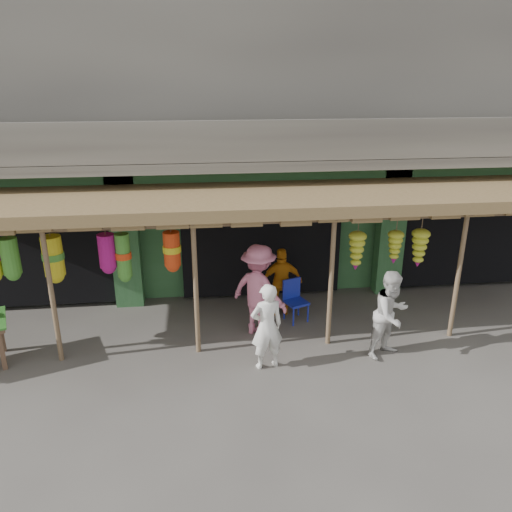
{
  "coord_description": "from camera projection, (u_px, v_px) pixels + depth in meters",
  "views": [
    {
      "loc": [
        -1.41,
        -8.49,
        4.96
      ],
      "look_at": [
        -0.26,
        1.0,
        1.42
      ],
      "focal_mm": 35.0,
      "sensor_mm": 36.0,
      "label": 1
    }
  ],
  "objects": [
    {
      "name": "building",
      "position": [
        248.0,
        136.0,
        13.15
      ],
      "size": [
        16.4,
        6.8,
        7.0
      ],
      "color": "gray",
      "rests_on": "ground"
    },
    {
      "name": "person_shopper",
      "position": [
        259.0,
        290.0,
        9.77
      ],
      "size": [
        1.37,
        1.32,
        1.87
      ],
      "primitive_type": "imported",
      "rotation": [
        0.0,
        0.0,
        2.42
      ],
      "color": "pink",
      "rests_on": "ground"
    },
    {
      "name": "person_front",
      "position": [
        267.0,
        327.0,
        8.66
      ],
      "size": [
        0.65,
        0.5,
        1.6
      ],
      "primitive_type": "imported",
      "rotation": [
        0.0,
        0.0,
        3.36
      ],
      "color": "white",
      "rests_on": "ground"
    },
    {
      "name": "person_right",
      "position": [
        391.0,
        314.0,
        9.04
      ],
      "size": [
        1.01,
        0.94,
        1.66
      ],
      "primitive_type": "imported",
      "rotation": [
        0.0,
        0.0,
        0.5
      ],
      "color": "silver",
      "rests_on": "ground"
    },
    {
      "name": "person_vendor",
      "position": [
        282.0,
        282.0,
        10.64
      ],
      "size": [
        0.89,
        0.38,
        1.5
      ],
      "primitive_type": "imported",
      "rotation": [
        0.0,
        0.0,
        3.13
      ],
      "color": "orange",
      "rests_on": "ground"
    },
    {
      "name": "blue_chair",
      "position": [
        294.0,
        298.0,
        10.5
      ],
      "size": [
        0.55,
        0.56,
        0.89
      ],
      "rotation": [
        0.0,
        0.0,
        0.38
      ],
      "color": "#1925A5",
      "rests_on": "ground"
    },
    {
      "name": "ground",
      "position": [
        275.0,
        341.0,
        9.79
      ],
      "size": [
        80.0,
        80.0,
        0.0
      ],
      "primitive_type": "plane",
      "color": "#514C47",
      "rests_on": "ground"
    },
    {
      "name": "awning",
      "position": [
        262.0,
        203.0,
        9.63
      ],
      "size": [
        14.0,
        2.7,
        2.79
      ],
      "color": "brown",
      "rests_on": "ground"
    }
  ]
}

